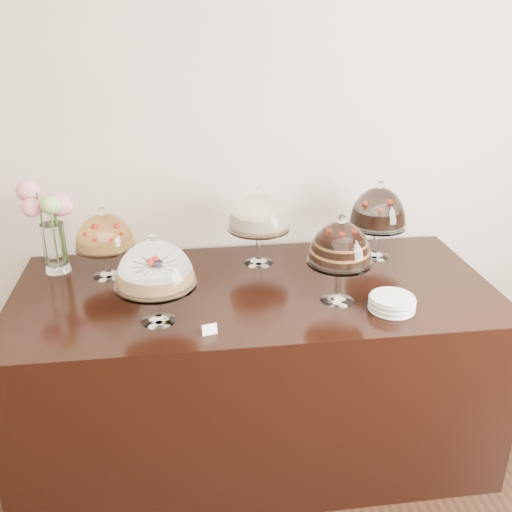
{
  "coord_description": "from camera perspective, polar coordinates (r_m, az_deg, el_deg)",
  "views": [
    {
      "loc": [
        -0.14,
        0.12,
        2.09
      ],
      "look_at": [
        0.17,
        2.4,
        1.08
      ],
      "focal_mm": 40.0,
      "sensor_mm": 36.0,
      "label": 1
    }
  ],
  "objects": [
    {
      "name": "flower_vase",
      "position": [
        2.87,
        -20.0,
        3.35
      ],
      "size": [
        0.26,
        0.25,
        0.45
      ],
      "color": "white",
      "rests_on": "display_counter"
    },
    {
      "name": "cake_stand_cheesecake",
      "position": [
        2.79,
        0.28,
        4.16
      ],
      "size": [
        0.31,
        0.31,
        0.4
      ],
      "color": "white",
      "rests_on": "display_counter"
    },
    {
      "name": "cake_stand_sugar_sponge",
      "position": [
        2.29,
        -10.09,
        -1.16
      ],
      "size": [
        0.33,
        0.33,
        0.39
      ],
      "color": "white",
      "rests_on": "display_counter"
    },
    {
      "name": "cake_stand_dark_choco",
      "position": [
        2.93,
        12.14,
        4.46
      ],
      "size": [
        0.29,
        0.29,
        0.4
      ],
      "color": "white",
      "rests_on": "display_counter"
    },
    {
      "name": "display_counter",
      "position": [
        2.86,
        -0.14,
        -11.22
      ],
      "size": [
        2.2,
        1.0,
        0.9
      ],
      "primitive_type": "cube",
      "color": "black",
      "rests_on": "ground"
    },
    {
      "name": "plate_stack",
      "position": [
        2.5,
        13.43,
        -4.61
      ],
      "size": [
        0.19,
        0.19,
        0.06
      ],
      "color": "silver",
      "rests_on": "display_counter"
    },
    {
      "name": "wall_back",
      "position": [
        2.94,
        -4.95,
        12.07
      ],
      "size": [
        5.0,
        0.04,
        3.0
      ],
      "primitive_type": "cube",
      "color": "beige",
      "rests_on": "ground"
    },
    {
      "name": "cake_stand_choco_layer",
      "position": [
        2.43,
        8.42,
        0.98
      ],
      "size": [
        0.28,
        0.28,
        0.4
      ],
      "color": "white",
      "rests_on": "display_counter"
    },
    {
      "name": "cake_stand_fruit_tart",
      "position": [
        2.75,
        -14.94,
        2.1
      ],
      "size": [
        0.28,
        0.28,
        0.35
      ],
      "color": "white",
      "rests_on": "display_counter"
    },
    {
      "name": "price_card_left",
      "position": [
        2.27,
        -4.67,
        -7.34
      ],
      "size": [
        0.06,
        0.03,
        0.04
      ],
      "primitive_type": "cube",
      "rotation": [
        -0.21,
        0.0,
        0.21
      ],
      "color": "white",
      "rests_on": "display_counter"
    }
  ]
}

